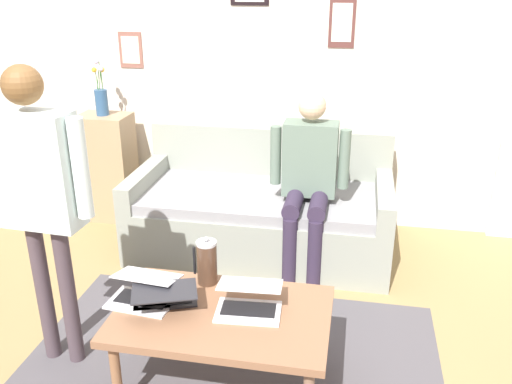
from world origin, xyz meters
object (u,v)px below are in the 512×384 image
(coffee_table, at_px, (222,320))
(french_press, at_px, (207,262))
(laptop_left, at_px, (249,302))
(laptop_right, at_px, (143,293))
(person_seated, at_px, (309,174))
(couch, at_px, (262,212))
(person_standing, at_px, (38,184))
(side_shelf, at_px, (109,167))
(flower_vase, at_px, (101,98))
(laptop_center, at_px, (165,296))

(coffee_table, distance_m, french_press, 0.34)
(coffee_table, distance_m, laptop_left, 0.16)
(laptop_right, bearing_deg, person_seated, -118.59)
(couch, xyz_separation_m, coffee_table, (-0.08, 1.56, 0.11))
(person_seated, bearing_deg, person_standing, 46.18)
(person_standing, relative_size, person_seated, 1.28)
(french_press, height_order, side_shelf, side_shelf)
(flower_vase, bearing_deg, laptop_center, 122.16)
(laptop_right, xyz_separation_m, flower_vase, (1.06, -1.87, 0.57))
(flower_vase, height_order, person_seated, flower_vase)
(laptop_center, distance_m, person_standing, 0.84)
(couch, xyz_separation_m, flower_vase, (1.40, -0.34, 0.76))
(laptop_center, relative_size, person_standing, 0.25)
(coffee_table, xyz_separation_m, side_shelf, (1.48, -1.89, 0.05))
(couch, height_order, coffee_table, couch)
(couch, height_order, flower_vase, flower_vase)
(coffee_table, bearing_deg, laptop_left, -161.24)
(couch, bearing_deg, flower_vase, -13.46)
(laptop_center, xyz_separation_m, side_shelf, (1.18, -1.87, -0.04))
(coffee_table, bearing_deg, person_standing, -3.41)
(couch, distance_m, laptop_left, 1.54)
(laptop_center, height_order, flower_vase, flower_vase)
(laptop_right, relative_size, person_standing, 0.22)
(laptop_right, height_order, person_standing, person_standing)
(person_standing, bearing_deg, flower_vase, -73.53)
(side_shelf, height_order, person_seated, person_seated)
(coffee_table, bearing_deg, side_shelf, -52.00)
(coffee_table, bearing_deg, french_press, -60.53)
(french_press, distance_m, side_shelf, 2.12)
(laptop_left, distance_m, side_shelf, 2.45)
(laptop_center, xyz_separation_m, flower_vase, (1.18, -1.87, 0.57))
(laptop_right, relative_size, flower_vase, 0.78)
(coffee_table, height_order, person_seated, person_seated)
(person_standing, height_order, person_seated, person_standing)
(couch, xyz_separation_m, side_shelf, (1.40, -0.33, 0.16))
(couch, bearing_deg, french_press, 87.12)
(coffee_table, relative_size, laptop_left, 3.15)
(person_standing, bearing_deg, laptop_center, 177.06)
(coffee_table, height_order, laptop_left, laptop_left)
(couch, relative_size, laptop_left, 5.66)
(coffee_table, height_order, french_press, french_press)
(coffee_table, height_order, laptop_right, laptop_right)
(coffee_table, relative_size, laptop_right, 3.03)
(couch, distance_m, person_standing, 1.88)
(laptop_center, xyz_separation_m, person_standing, (0.63, -0.03, 0.55))
(french_press, bearing_deg, laptop_center, 55.92)
(laptop_left, relative_size, person_standing, 0.21)
(laptop_right, bearing_deg, laptop_center, 176.77)
(laptop_left, relative_size, laptop_right, 0.96)
(laptop_left, relative_size, laptop_center, 0.85)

